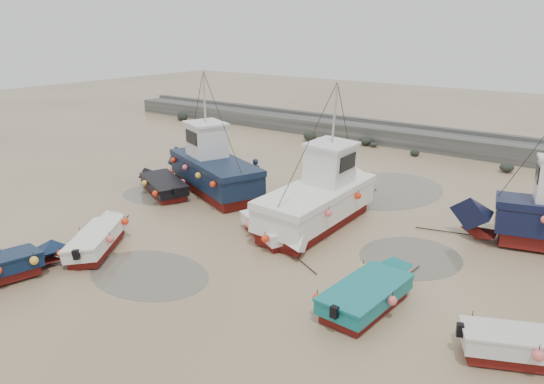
{
  "coord_description": "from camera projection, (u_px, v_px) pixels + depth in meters",
  "views": [
    {
      "loc": [
        12.28,
        -14.01,
        8.58
      ],
      "look_at": [
        -1.19,
        3.91,
        1.4
      ],
      "focal_mm": 35.0,
      "sensor_mm": 36.0,
      "label": 1
    }
  ],
  "objects": [
    {
      "name": "puddle_b",
      "position": [
        410.0,
        257.0,
        20.34
      ],
      "size": [
        3.83,
        3.83,
        0.01
      ],
      "primitive_type": "cylinder",
      "color": "#5F594C",
      "rests_on": "ground"
    },
    {
      "name": "dinghy_2",
      "position": [
        371.0,
        289.0,
        16.71
      ],
      "size": [
        2.16,
        5.78,
        1.43
      ],
      "rotation": [
        0.0,
        0.0,
        -0.05
      ],
      "color": "maroon",
      "rests_on": "ground"
    },
    {
      "name": "cabin_boat_1",
      "position": [
        323.0,
        194.0,
        23.39
      ],
      "size": [
        3.03,
        10.06,
        6.22
      ],
      "rotation": [
        0.0,
        0.0,
        0.04
      ],
      "color": "maroon",
      "rests_on": "ground"
    },
    {
      "name": "ground",
      "position": [
        236.0,
        257.0,
        20.31
      ],
      "size": [
        120.0,
        120.0,
        0.0
      ],
      "primitive_type": "plane",
      "color": "tan",
      "rests_on": "ground"
    },
    {
      "name": "dinghy_4",
      "position": [
        162.0,
        183.0,
        27.91
      ],
      "size": [
        5.83,
        3.38,
        1.43
      ],
      "rotation": [
        0.0,
        0.0,
        1.13
      ],
      "color": "maroon",
      "rests_on": "ground"
    },
    {
      "name": "dinghy_0",
      "position": [
        100.0,
        235.0,
        20.99
      ],
      "size": [
        3.9,
        5.18,
        1.43
      ],
      "rotation": [
        0.0,
        0.0,
        0.61
      ],
      "color": "maroon",
      "rests_on": "ground"
    },
    {
      "name": "person",
      "position": [
        256.0,
        191.0,
        28.29
      ],
      "size": [
        0.77,
        0.66,
        1.79
      ],
      "primitive_type": "imported",
      "rotation": [
        0.0,
        0.0,
        3.58
      ],
      "color": "#1B253B",
      "rests_on": "ground"
    },
    {
      "name": "seawall",
      "position": [
        442.0,
        143.0,
        36.83
      ],
      "size": [
        60.0,
        4.92,
        1.5
      ],
      "color": "#62625D",
      "rests_on": "ground"
    },
    {
      "name": "puddle_c",
      "position": [
        155.0,
        196.0,
        27.54
      ],
      "size": [
        3.96,
        3.96,
        0.01
      ],
      "primitive_type": "cylinder",
      "color": "#5F594C",
      "rests_on": "ground"
    },
    {
      "name": "puddle_d",
      "position": [
        385.0,
        189.0,
        28.55
      ],
      "size": [
        5.86,
        5.86,
        0.01
      ],
      "primitive_type": "cylinder",
      "color": "#5F594C",
      "rests_on": "ground"
    },
    {
      "name": "dinghy_5",
      "position": [
        276.0,
        228.0,
        21.64
      ],
      "size": [
        5.17,
        3.34,
        1.43
      ],
      "rotation": [
        0.0,
        0.0,
        -2.07
      ],
      "color": "maroon",
      "rests_on": "ground"
    },
    {
      "name": "cabin_boat_0",
      "position": [
        210.0,
        166.0,
        28.0
      ],
      "size": [
        9.55,
        5.24,
        6.22
      ],
      "rotation": [
        0.0,
        0.0,
        1.18
      ],
      "color": "maroon",
      "rests_on": "ground"
    },
    {
      "name": "puddle_a",
      "position": [
        149.0,
        274.0,
        18.97
      ],
      "size": [
        4.79,
        4.79,
        0.01
      ],
      "primitive_type": "cylinder",
      "color": "#5F594C",
      "rests_on": "ground"
    }
  ]
}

